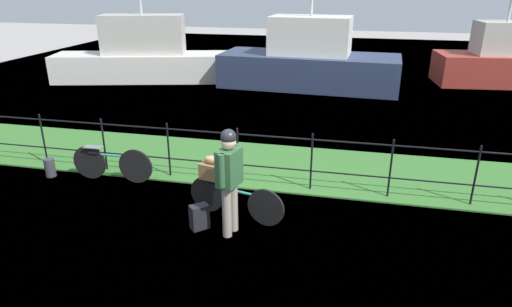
# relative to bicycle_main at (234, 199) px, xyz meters

# --- Properties ---
(ground_plane) EXTENTS (60.00, 60.00, 0.00)m
(ground_plane) POSITION_rel_bicycle_main_xyz_m (0.41, -0.58, -0.33)
(ground_plane) COLOR #9E9993
(grass_strip) EXTENTS (27.00, 2.40, 0.03)m
(grass_strip) POSITION_rel_bicycle_main_xyz_m (0.41, 2.24, -0.32)
(grass_strip) COLOR #38702D
(grass_strip) RESTS_ON ground
(harbor_water) EXTENTS (30.00, 30.00, 0.00)m
(harbor_water) POSITION_rel_bicycle_main_xyz_m (0.41, 9.92, -0.33)
(harbor_water) COLOR slate
(harbor_water) RESTS_ON ground
(iron_fence) EXTENTS (18.04, 0.04, 1.11)m
(iron_fence) POSITION_rel_bicycle_main_xyz_m (0.41, 1.28, 0.30)
(iron_fence) COLOR black
(iron_fence) RESTS_ON ground
(bicycle_main) EXTENTS (1.66, 0.43, 0.62)m
(bicycle_main) POSITION_rel_bicycle_main_xyz_m (0.00, 0.00, 0.00)
(bicycle_main) COLOR black
(bicycle_main) RESTS_ON ground
(wooden_crate) EXTENTS (0.44, 0.33, 0.26)m
(wooden_crate) POSITION_rel_bicycle_main_xyz_m (-0.39, 0.09, 0.42)
(wooden_crate) COLOR brown
(wooden_crate) RESTS_ON bicycle_main
(terrier_dog) EXTENTS (0.32, 0.20, 0.18)m
(terrier_dog) POSITION_rel_bicycle_main_xyz_m (-0.36, 0.09, 0.63)
(terrier_dog) COLOR tan
(terrier_dog) RESTS_ON wooden_crate
(cyclist_person) EXTENTS (0.34, 0.53, 1.68)m
(cyclist_person) POSITION_rel_bicycle_main_xyz_m (0.06, -0.48, 0.67)
(cyclist_person) COLOR gray
(cyclist_person) RESTS_ON ground
(backpack_on_paving) EXTENTS (0.33, 0.32, 0.40)m
(backpack_on_paving) POSITION_rel_bicycle_main_xyz_m (-0.44, -0.45, -0.13)
(backpack_on_paving) COLOR black
(backpack_on_paving) RESTS_ON ground
(mooring_bollard) EXTENTS (0.20, 0.20, 0.37)m
(mooring_bollard) POSITION_rel_bicycle_main_xyz_m (-4.00, 0.78, -0.15)
(mooring_bollard) COLOR #38383D
(mooring_bollard) RESTS_ON ground
(bicycle_parked) EXTENTS (1.63, 0.16, 0.67)m
(bicycle_parked) POSITION_rel_bicycle_main_xyz_m (-2.69, 0.88, 0.02)
(bicycle_parked) COLOR black
(bicycle_parked) RESTS_ON ground
(moored_boat_near) EXTENTS (7.02, 3.25, 4.04)m
(moored_boat_near) POSITION_rel_bicycle_main_xyz_m (-6.11, 9.53, 0.55)
(moored_boat_near) COLOR silver
(moored_boat_near) RESTS_ON ground
(moored_boat_mid) EXTENTS (6.40, 2.69, 4.07)m
(moored_boat_mid) POSITION_rel_bicycle_main_xyz_m (0.11, 9.78, 0.57)
(moored_boat_mid) COLOR #2D3856
(moored_boat_mid) RESTS_ON ground
(moored_boat_far) EXTENTS (4.55, 2.40, 3.85)m
(moored_boat_far) POSITION_rel_bicycle_main_xyz_m (6.88, 11.74, 0.50)
(moored_boat_far) COLOR #9E3328
(moored_boat_far) RESTS_ON ground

